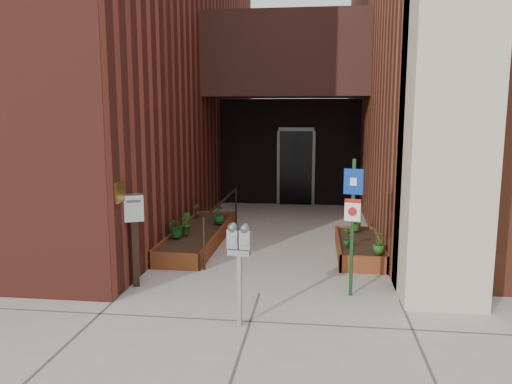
% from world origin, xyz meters
% --- Properties ---
extents(ground, '(80.00, 80.00, 0.00)m').
position_xyz_m(ground, '(0.00, 0.00, 0.00)').
color(ground, '#9E9991').
rests_on(ground, ground).
extents(architecture, '(20.00, 14.60, 10.00)m').
position_xyz_m(architecture, '(-0.18, 6.89, 4.98)').
color(architecture, maroon).
rests_on(architecture, ground).
extents(planter_left, '(0.90, 3.60, 0.30)m').
position_xyz_m(planter_left, '(-1.55, 2.70, 0.13)').
color(planter_left, brown).
rests_on(planter_left, ground).
extents(planter_right, '(0.80, 2.20, 0.30)m').
position_xyz_m(planter_right, '(1.60, 2.20, 0.13)').
color(planter_right, brown).
rests_on(planter_right, ground).
extents(handrail, '(0.04, 3.34, 0.90)m').
position_xyz_m(handrail, '(-1.05, 2.65, 0.75)').
color(handrail, black).
rests_on(handrail, ground).
extents(parking_meter, '(0.30, 0.16, 1.31)m').
position_xyz_m(parking_meter, '(-0.11, -1.14, 1.02)').
color(parking_meter, '#939396').
rests_on(parking_meter, ground).
extents(sign_post, '(0.27, 0.09, 1.98)m').
position_xyz_m(sign_post, '(1.32, 0.09, 1.22)').
color(sign_post, '#133517').
rests_on(sign_post, ground).
extents(payment_dropbox, '(0.34, 0.30, 1.42)m').
position_xyz_m(payment_dropbox, '(-1.90, 0.09, 1.02)').
color(payment_dropbox, black).
rests_on(payment_dropbox, ground).
extents(shrub_left_a, '(0.51, 0.51, 0.40)m').
position_xyz_m(shrub_left_a, '(-1.80, 1.98, 0.50)').
color(shrub_left_a, '#1A5C21').
rests_on(shrub_left_a, planter_left).
extents(shrub_left_b, '(0.31, 0.31, 0.41)m').
position_xyz_m(shrub_left_b, '(-1.70, 2.23, 0.51)').
color(shrub_left_b, '#2A5F1B').
rests_on(shrub_left_b, planter_left).
extents(shrub_left_c, '(0.24, 0.24, 0.39)m').
position_xyz_m(shrub_left_c, '(-1.25, 3.23, 0.50)').
color(shrub_left_c, '#1A5C1E').
rests_on(shrub_left_c, planter_left).
extents(shrub_left_d, '(0.24, 0.24, 0.32)m').
position_xyz_m(shrub_left_d, '(-1.85, 3.74, 0.46)').
color(shrub_left_d, '#244F16').
rests_on(shrub_left_d, planter_left).
extents(shrub_right_a, '(0.22, 0.22, 0.37)m').
position_xyz_m(shrub_right_a, '(1.85, 1.30, 0.49)').
color(shrub_right_a, '#255E1A').
rests_on(shrub_right_a, planter_right).
extents(shrub_right_b, '(0.24, 0.24, 0.35)m').
position_xyz_m(shrub_right_b, '(1.35, 1.65, 0.47)').
color(shrub_right_b, '#175318').
rests_on(shrub_right_b, planter_right).
extents(shrub_right_c, '(0.36, 0.36, 0.36)m').
position_xyz_m(shrub_right_c, '(1.59, 2.91, 0.48)').
color(shrub_right_c, '#265317').
rests_on(shrub_right_c, planter_right).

